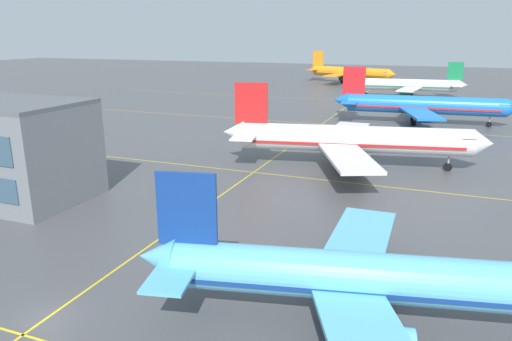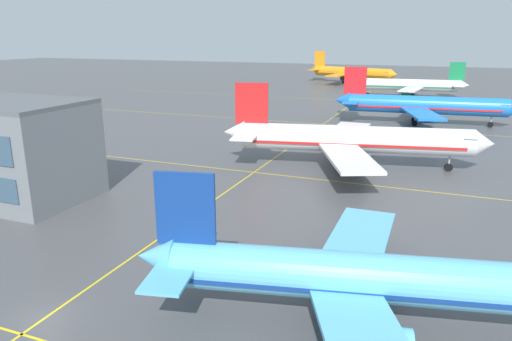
% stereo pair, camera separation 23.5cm
% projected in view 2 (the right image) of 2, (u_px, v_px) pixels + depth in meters
% --- Properties ---
extents(ground_plane, '(600.00, 600.00, 0.00)m').
position_uv_depth(ground_plane, '(45.00, 318.00, 32.88)').
color(ground_plane, '#4C4C4F').
extents(airliner_front_gate, '(32.52, 27.62, 10.18)m').
position_uv_depth(airliner_front_gate, '(371.00, 279.00, 31.17)').
color(airliner_front_gate, '#5BB7E5').
rests_on(airliner_front_gate, ground).
extents(airliner_second_row, '(38.79, 32.95, 12.12)m').
position_uv_depth(airliner_second_row, '(351.00, 139.00, 69.53)').
color(airliner_second_row, white).
rests_on(airliner_second_row, ground).
extents(airliner_third_row, '(38.92, 33.42, 12.09)m').
position_uv_depth(airliner_third_row, '(423.00, 105.00, 103.35)').
color(airliner_third_row, blue).
rests_on(airliner_third_row, ground).
extents(airliner_far_left_stand, '(35.39, 30.42, 11.00)m').
position_uv_depth(airliner_far_left_stand, '(409.00, 85.00, 148.81)').
color(airliner_far_left_stand, white).
rests_on(airliner_far_left_stand, ground).
extents(airliner_far_right_stand, '(38.71, 33.12, 12.36)m').
position_uv_depth(airliner_far_right_stand, '(351.00, 72.00, 193.22)').
color(airliner_far_right_stand, orange).
rests_on(airliner_far_right_stand, ground).
extents(taxiway_markings, '(161.45, 180.43, 0.01)m').
position_uv_depth(taxiway_markings, '(296.00, 143.00, 86.08)').
color(taxiway_markings, yellow).
rests_on(taxiway_markings, ground).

